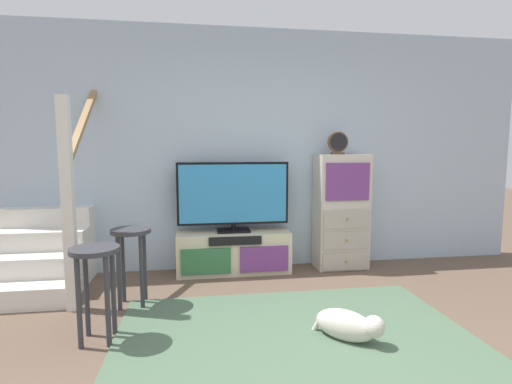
# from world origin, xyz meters

# --- Properties ---
(back_wall) EXTENTS (6.40, 0.12, 2.70)m
(back_wall) POSITION_xyz_m (0.00, 2.46, 1.35)
(back_wall) COLOR #A8BCD1
(back_wall) RESTS_ON ground_plane
(area_rug) EXTENTS (2.60, 1.80, 0.01)m
(area_rug) POSITION_xyz_m (0.00, 0.60, 0.01)
(area_rug) COLOR #4C664C
(area_rug) RESTS_ON ground_plane
(media_console) EXTENTS (1.24, 0.38, 0.46)m
(media_console) POSITION_xyz_m (-0.30, 2.19, 0.23)
(media_console) COLOR beige
(media_console) RESTS_ON ground_plane
(television) EXTENTS (1.22, 0.22, 0.77)m
(television) POSITION_xyz_m (-0.30, 2.22, 0.87)
(television) COLOR black
(television) RESTS_ON media_console
(side_cabinet) EXTENTS (0.58, 0.38, 1.31)m
(side_cabinet) POSITION_xyz_m (0.94, 2.20, 0.65)
(side_cabinet) COLOR beige
(side_cabinet) RESTS_ON ground_plane
(desk_clock) EXTENTS (0.23, 0.08, 0.25)m
(desk_clock) POSITION_xyz_m (0.87, 2.19, 1.43)
(desk_clock) COLOR #4C3823
(desk_clock) RESTS_ON side_cabinet
(staircase) EXTENTS (1.00, 1.36, 2.20)m
(staircase) POSITION_xyz_m (-2.24, 2.20, 0.37)
(staircase) COLOR silver
(staircase) RESTS_ON ground_plane
(bar_stool_near) EXTENTS (0.34, 0.34, 0.69)m
(bar_stool_near) POSITION_xyz_m (-1.40, 0.80, 0.51)
(bar_stool_near) COLOR #333338
(bar_stool_near) RESTS_ON ground_plane
(bar_stool_far) EXTENTS (0.34, 0.34, 0.68)m
(bar_stool_far) POSITION_xyz_m (-1.26, 1.43, 0.51)
(bar_stool_far) COLOR #333338
(bar_stool_far) RESTS_ON ground_plane
(dog) EXTENTS (0.46, 0.45, 0.23)m
(dog) POSITION_xyz_m (0.37, 0.54, 0.12)
(dog) COLOR beige
(dog) RESTS_ON ground_plane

